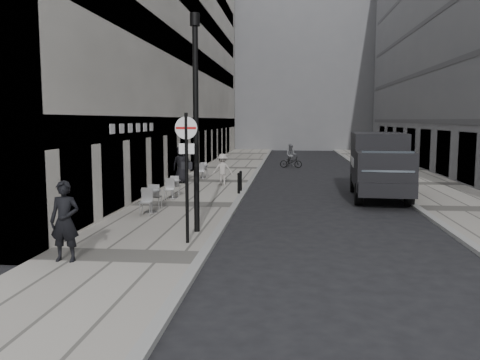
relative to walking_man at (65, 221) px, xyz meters
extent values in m
plane|color=black|center=(3.08, -2.08, -1.07)|extent=(120.00, 120.00, 0.00)
cube|color=#A29C92|center=(1.08, 15.92, -1.01)|extent=(4.00, 60.00, 0.12)
cube|color=#A29C92|center=(12.08, 15.92, -1.01)|extent=(4.00, 60.00, 0.12)
cube|color=silver|center=(-2.92, 22.42, 7.93)|extent=(4.00, 45.00, 18.00)
cube|color=slate|center=(4.58, 53.92, 9.93)|extent=(24.00, 16.00, 22.00)
imported|color=black|center=(0.00, 0.00, 0.00)|extent=(0.69, 0.46, 1.90)
cylinder|color=black|center=(2.48, 2.03, 0.79)|extent=(0.09, 0.09, 3.48)
cylinder|color=white|center=(2.48, 2.03, 2.13)|extent=(0.60, 0.06, 0.60)
cube|color=#B21414|center=(2.48, 2.01, 2.13)|extent=(0.55, 0.04, 0.06)
cube|color=white|center=(2.48, 2.06, 1.58)|extent=(0.42, 0.05, 0.28)
cylinder|color=black|center=(2.48, 3.44, 2.08)|extent=(0.16, 0.16, 6.06)
cylinder|color=black|center=(2.48, 3.44, 5.16)|extent=(0.28, 0.28, 0.35)
cylinder|color=black|center=(2.93, 12.23, -0.51)|extent=(0.12, 0.12, 0.87)
cylinder|color=black|center=(2.93, 11.31, -0.51)|extent=(0.12, 0.12, 0.87)
cylinder|color=black|center=(7.97, 9.38, -0.63)|extent=(0.37, 0.91, 0.89)
cylinder|color=black|center=(9.92, 9.24, -0.63)|extent=(0.37, 0.91, 0.89)
cylinder|color=black|center=(8.24, 13.14, -0.63)|extent=(0.37, 0.91, 0.89)
cylinder|color=black|center=(10.18, 13.00, -0.63)|extent=(0.37, 0.91, 0.89)
cube|color=black|center=(9.15, 12.19, 0.65)|extent=(2.49, 4.14, 2.22)
cube|color=black|center=(8.94, 9.20, 0.32)|extent=(2.35, 2.15, 1.55)
cube|color=#1E2328|center=(8.88, 8.37, 0.76)|extent=(1.96, 0.52, 0.82)
imported|color=black|center=(5.28, 25.13, -0.66)|extent=(1.63, 0.78, 0.82)
imported|color=slate|center=(5.28, 25.13, -0.15)|extent=(0.84, 0.70, 1.56)
imported|color=slate|center=(-0.52, 15.57, -0.08)|extent=(1.10, 0.73, 1.73)
imported|color=#AFA7A1|center=(1.80, 14.31, -0.16)|extent=(1.10, 0.74, 1.58)
imported|color=black|center=(-0.43, 14.79, 0.02)|extent=(0.99, 0.69, 1.94)
cylinder|color=#ACACAE|center=(0.28, 6.33, -0.93)|extent=(0.46, 0.46, 0.03)
cylinder|color=#ACACAE|center=(0.28, 6.33, -0.55)|extent=(0.06, 0.06, 0.78)
cylinder|color=#ACACAE|center=(0.28, 6.33, -0.16)|extent=(0.74, 0.74, 0.03)
cylinder|color=silver|center=(0.28, 9.69, -0.93)|extent=(0.44, 0.44, 0.03)
cylinder|color=silver|center=(0.28, 9.69, -0.57)|extent=(0.06, 0.06, 0.74)
cylinder|color=silver|center=(0.28, 9.69, -0.20)|extent=(0.70, 0.70, 0.03)
cylinder|color=silver|center=(0.28, 17.12, -0.94)|extent=(0.42, 0.42, 0.03)
cylinder|color=silver|center=(0.28, 17.12, -0.59)|extent=(0.06, 0.06, 0.71)
cylinder|color=silver|center=(0.28, 17.12, -0.23)|extent=(0.67, 0.67, 0.03)
camera|label=1|loc=(5.19, -11.14, 2.34)|focal=38.00mm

